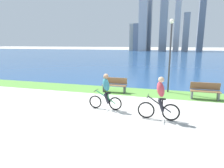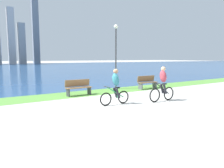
% 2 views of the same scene
% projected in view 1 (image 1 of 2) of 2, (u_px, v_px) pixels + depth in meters
% --- Properties ---
extents(ground_plane, '(300.00, 300.00, 0.00)m').
position_uv_depth(ground_plane, '(108.00, 106.00, 9.39)').
color(ground_plane, '#B2AFA8').
extents(grass_strip_bayside, '(120.00, 2.08, 0.01)m').
position_uv_depth(grass_strip_bayside, '(122.00, 91.00, 12.26)').
color(grass_strip_bayside, '#59933D').
rests_on(grass_strip_bayside, ground).
extents(bay_water_surface, '(300.00, 77.36, 0.00)m').
position_uv_depth(bay_water_surface, '(157.00, 55.00, 49.60)').
color(bay_water_surface, navy).
rests_on(bay_water_surface, ground).
extents(cyclist_lead, '(1.56, 0.52, 1.64)m').
position_uv_depth(cyclist_lead, '(106.00, 92.00, 8.73)').
color(cyclist_lead, black).
rests_on(cyclist_lead, ground).
extents(cyclist_trailing, '(1.63, 0.52, 1.72)m').
position_uv_depth(cyclist_trailing, '(160.00, 99.00, 7.52)').
color(cyclist_trailing, black).
rests_on(cyclist_trailing, ground).
extents(bench_near_path, '(1.50, 0.47, 0.90)m').
position_uv_depth(bench_near_path, '(115.00, 85.00, 11.91)').
color(bench_near_path, brown).
rests_on(bench_near_path, ground).
extents(bench_far_along_path, '(1.50, 0.47, 0.90)m').
position_uv_depth(bench_far_along_path, '(205.00, 91.00, 10.40)').
color(bench_far_along_path, brown).
rests_on(bench_far_along_path, ground).
extents(lamppost_tall, '(0.28, 0.28, 4.35)m').
position_uv_depth(lamppost_tall, '(171.00, 46.00, 11.44)').
color(lamppost_tall, '#38383D').
rests_on(lamppost_tall, ground).
extents(city_skyline_far_shore, '(28.64, 10.97, 27.92)m').
position_uv_depth(city_skyline_far_shore, '(158.00, 23.00, 75.63)').
color(city_skyline_far_shore, '#ADA899').
rests_on(city_skyline_far_shore, ground).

